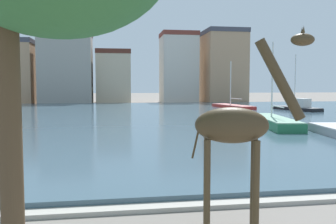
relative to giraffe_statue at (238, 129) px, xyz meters
The scene contains 11 objects.
harbor_water 27.82m from the giraffe_statue, 92.16° to the left, with size 91.95×51.70×0.27m, color #3D5666.
quay_edge_coping 2.92m from the giraffe_statue, 122.73° to the left, with size 91.95×0.50×0.12m, color #ADA89E.
giraffe_statue is the anchor object (origin of this frame).
sailboat_black 37.53m from the giraffe_statue, 59.64° to the left, with size 3.26×7.59×6.88m.
sailboat_red 40.41m from the giraffe_statue, 71.46° to the left, with size 3.40×9.83×6.38m.
sailboat_green 19.88m from the giraffe_statue, 62.97° to the left, with size 3.34×9.64×6.36m.
townhouse_narrow_midrow 61.66m from the giraffe_statue, 108.95° to the left, with size 8.32×6.97×11.11m.
townhouse_tall_gabled 58.09m from the giraffe_statue, 100.33° to the left, with size 8.92×7.13×12.69m.
townhouse_wide_warehouse 59.24m from the giraffe_statue, 92.26° to the left, with size 6.17×7.20×9.58m.
townhouse_corner_house 59.31m from the giraffe_statue, 80.57° to the left, with size 6.59×6.41×12.94m.
townhouse_end_terrace 60.54m from the giraffe_statue, 72.55° to the left, with size 7.38×8.11×13.47m.
Camera 1 is at (-1.62, -2.94, 3.19)m, focal length 38.19 mm.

